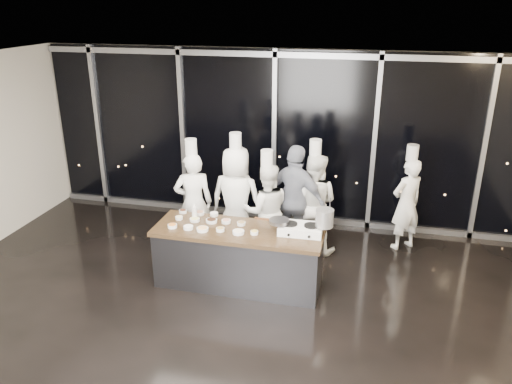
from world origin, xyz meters
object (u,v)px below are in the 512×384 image
demo_counter (239,257)px  guest (296,201)px  stock_pot (325,218)px  chef_left (236,199)px  frying_pan (278,221)px  chef_center (266,210)px  chef_side (406,203)px  chef_far_left (194,202)px  chef_right (313,203)px  stove (301,229)px

demo_counter → guest: size_ratio=1.32×
guest → stock_pot: bearing=140.4°
chef_left → guest: (0.97, 0.14, 0.02)m
frying_pan → chef_left: 1.36m
chef_left → guest: bearing=-168.6°
frying_pan → chef_center: bearing=110.3°
stock_pot → guest: guest is taller
chef_left → chef_side: bearing=-161.4°
chef_center → chef_side: 2.36m
chef_far_left → chef_side: 3.54m
frying_pan → chef_right: bearing=73.6°
demo_counter → frying_pan: (0.57, 0.06, 0.61)m
chef_far_left → chef_left: (0.67, 0.20, 0.04)m
stock_pot → chef_center: chef_center is taller
stock_pot → chef_left: 1.84m
chef_left → frying_pan: bearing=135.5°
frying_pan → chef_left: bearing=130.1°
chef_left → guest: 0.98m
chef_far_left → chef_right: (1.91, 0.48, -0.02)m
demo_counter → stove: (0.89, 0.09, 0.51)m
chef_center → chef_side: (2.21, 0.82, 0.01)m
frying_pan → chef_far_left: size_ratio=0.26×
chef_side → frying_pan: bearing=5.0°
guest → chef_side: size_ratio=1.02×
demo_counter → chef_left: chef_left is taller
chef_far_left → chef_side: bearing=172.2°
chef_center → chef_side: size_ratio=1.00×
frying_pan → chef_far_left: 1.78m
demo_counter → chef_center: 1.06m
stock_pot → chef_right: (-0.31, 1.24, -0.30)m
chef_right → chef_side: (1.51, 0.46, -0.04)m
stock_pot → guest: 1.27m
chef_left → stove: bearing=144.8°
stove → chef_center: size_ratio=0.34×
stove → stock_pot: size_ratio=2.50×
stock_pot → chef_side: 2.11m
guest → chef_right: bearing=-129.9°
chef_far_left → chef_right: chef_far_left is taller
chef_far_left → demo_counter: bearing=116.2°
stove → guest: bearing=101.0°
chef_center → guest: size_ratio=0.98×
guest → chef_side: (1.78, 0.60, -0.11)m
chef_center → stove: bearing=110.3°
chef_far_left → guest: bearing=168.4°
demo_counter → guest: (0.63, 1.20, 0.48)m
demo_counter → chef_left: 1.21m
stove → chef_far_left: (-1.90, 0.78, -0.09)m
stock_pot → chef_side: (1.19, 1.71, -0.35)m
chef_center → chef_side: chef_side is taller
chef_far_left → guest: (1.64, 0.34, 0.05)m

